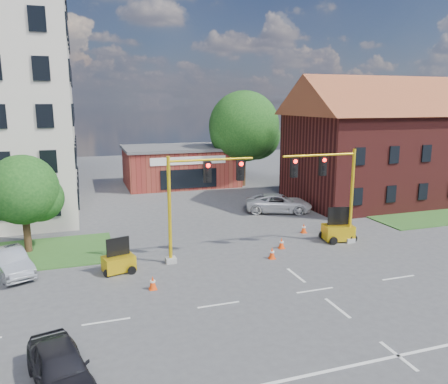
{
  "coord_description": "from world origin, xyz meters",
  "views": [
    {
      "loc": [
        -10.6,
        -17.69,
        9.11
      ],
      "look_at": [
        -1.43,
        10.0,
        3.1
      ],
      "focal_mm": 35.0,
      "sensor_mm": 36.0,
      "label": 1
    }
  ],
  "objects_px": {
    "trailer_west": "(119,262)",
    "pickup_white": "(279,203)",
    "trailer_east": "(338,231)",
    "sedan_dark": "(60,367)",
    "signal_mast_east": "(330,186)",
    "signal_mast_west": "(198,195)"
  },
  "relations": [
    {
      "from": "signal_mast_east",
      "to": "trailer_west",
      "type": "bearing_deg",
      "value": -177.84
    },
    {
      "from": "signal_mast_east",
      "to": "sedan_dark",
      "type": "xyz_separation_m",
      "value": [
        -16.02,
        -9.98,
        -3.21
      ]
    },
    {
      "from": "trailer_west",
      "to": "trailer_east",
      "type": "distance_m",
      "value": 14.48
    },
    {
      "from": "trailer_east",
      "to": "sedan_dark",
      "type": "relative_size",
      "value": 0.53
    },
    {
      "from": "signal_mast_west",
      "to": "sedan_dark",
      "type": "height_order",
      "value": "signal_mast_west"
    },
    {
      "from": "trailer_west",
      "to": "pickup_white",
      "type": "height_order",
      "value": "trailer_west"
    },
    {
      "from": "signal_mast_east",
      "to": "pickup_white",
      "type": "relative_size",
      "value": 1.12
    },
    {
      "from": "pickup_white",
      "to": "sedan_dark",
      "type": "height_order",
      "value": "pickup_white"
    },
    {
      "from": "signal_mast_east",
      "to": "sedan_dark",
      "type": "relative_size",
      "value": 1.5
    },
    {
      "from": "signal_mast_east",
      "to": "sedan_dark",
      "type": "bearing_deg",
      "value": -148.07
    },
    {
      "from": "trailer_west",
      "to": "trailer_east",
      "type": "bearing_deg",
      "value": -10.58
    },
    {
      "from": "trailer_west",
      "to": "sedan_dark",
      "type": "distance_m",
      "value": 9.85
    },
    {
      "from": "pickup_white",
      "to": "sedan_dark",
      "type": "relative_size",
      "value": 1.34
    },
    {
      "from": "signal_mast_east",
      "to": "trailer_west",
      "type": "height_order",
      "value": "signal_mast_east"
    },
    {
      "from": "trailer_west",
      "to": "pickup_white",
      "type": "distance_m",
      "value": 16.86
    },
    {
      "from": "pickup_white",
      "to": "trailer_west",
      "type": "bearing_deg",
      "value": 144.33
    },
    {
      "from": "signal_mast_east",
      "to": "pickup_white",
      "type": "height_order",
      "value": "signal_mast_east"
    },
    {
      "from": "trailer_west",
      "to": "pickup_white",
      "type": "relative_size",
      "value": 0.34
    },
    {
      "from": "signal_mast_west",
      "to": "trailer_east",
      "type": "relative_size",
      "value": 2.82
    },
    {
      "from": "trailer_east",
      "to": "pickup_white",
      "type": "height_order",
      "value": "trailer_east"
    },
    {
      "from": "signal_mast_east",
      "to": "sedan_dark",
      "type": "distance_m",
      "value": 19.14
    },
    {
      "from": "signal_mast_west",
      "to": "trailer_west",
      "type": "xyz_separation_m",
      "value": [
        -4.62,
        -0.5,
        -3.34
      ]
    }
  ]
}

